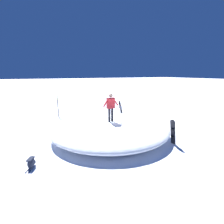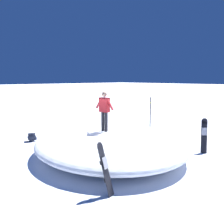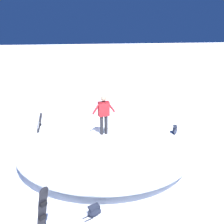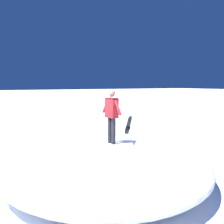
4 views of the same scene
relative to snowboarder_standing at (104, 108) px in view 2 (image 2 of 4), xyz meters
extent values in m
plane|color=white|center=(0.40, -0.19, -2.09)|extent=(240.00, 240.00, 0.00)
ellipsoid|color=white|center=(0.25, -0.08, -1.54)|extent=(8.58, 9.12, 1.09)
cylinder|color=black|center=(0.01, -0.10, -0.57)|extent=(0.14, 0.14, 0.84)
cylinder|color=black|center=(-0.01, 0.10, -0.57)|extent=(0.14, 0.14, 0.84)
cube|color=maroon|center=(0.00, 0.00, 0.16)|extent=(0.26, 0.48, 0.62)
sphere|color=tan|center=(0.00, 0.00, 0.61)|extent=(0.23, 0.23, 0.23)
cylinder|color=maroon|center=(0.03, -0.32, 0.21)|extent=(0.12, 0.40, 0.51)
cylinder|color=maroon|center=(-0.03, 0.32, 0.21)|extent=(0.12, 0.40, 0.51)
cube|color=black|center=(-2.32, -2.77, -1.38)|extent=(0.38, 0.47, 1.42)
cylinder|color=black|center=(-2.38, -2.58, -0.67)|extent=(0.28, 0.17, 0.27)
cube|color=#B2B2B7|center=(-2.32, -2.76, -1.12)|extent=(0.25, 0.17, 0.34)
cube|color=black|center=(-2.35, -2.66, -1.12)|extent=(0.21, 0.15, 0.12)
cube|color=black|center=(-2.31, -2.79, -1.63)|extent=(0.21, 0.15, 0.12)
cube|color=black|center=(3.67, -2.70, -1.38)|extent=(0.46, 0.43, 1.42)
cylinder|color=black|center=(3.82, -2.60, -0.67)|extent=(0.21, 0.27, 0.26)
cube|color=#B2B2B7|center=(3.68, -2.69, -1.12)|extent=(0.20, 0.24, 0.34)
cube|color=black|center=(3.76, -2.64, -1.12)|extent=(0.18, 0.21, 0.12)
cube|color=black|center=(3.65, -2.71, -1.63)|extent=(0.18, 0.21, 0.12)
ellipsoid|color=#1E2333|center=(-1.37, 4.38, -1.85)|extent=(0.49, 0.40, 0.46)
ellipsoid|color=#2B3144|center=(-1.20, 4.30, -1.92)|extent=(0.19, 0.21, 0.22)
cube|color=#1E2333|center=(-1.37, 4.38, -1.66)|extent=(0.41, 0.33, 0.06)
cylinder|color=#1E2333|center=(-1.56, 4.55, -2.07)|extent=(0.29, 0.17, 0.04)
cylinder|color=#1E2333|center=(-1.62, 4.43, -2.07)|extent=(0.29, 0.17, 0.04)
ellipsoid|color=#1E2333|center=(3.49, -1.24, -1.91)|extent=(0.35, 0.45, 0.36)
ellipsoid|color=#2B3144|center=(3.44, -1.07, -1.96)|extent=(0.22, 0.16, 0.17)
cube|color=#1E2333|center=(3.49, -1.24, -1.76)|extent=(0.30, 0.38, 0.06)
cylinder|color=#1E2333|center=(3.48, -1.47, -2.07)|extent=(0.11, 0.28, 0.04)
cylinder|color=#1E2333|center=(3.61, -1.43, -2.07)|extent=(0.11, 0.28, 0.04)
cylinder|color=black|center=(6.22, 2.47, -1.04)|extent=(0.06, 0.06, 2.09)
cylinder|color=yellow|center=(6.22, 2.47, -0.37)|extent=(0.10, 0.10, 0.06)
camera|label=1|loc=(-8.00, 3.63, 1.87)|focal=24.11mm
camera|label=2|loc=(-6.68, -7.83, 1.30)|focal=38.83mm
camera|label=3|loc=(9.28, -2.41, 3.17)|focal=38.31mm
camera|label=4|loc=(3.86, 6.97, 0.91)|focal=40.76mm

